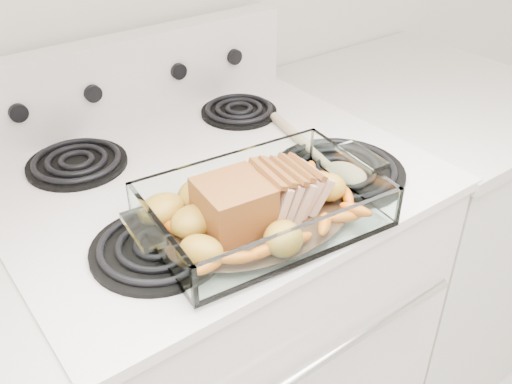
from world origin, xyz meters
TOP-DOWN VIEW (x-y plane):
  - electric_range at (0.00, 1.66)m, footprint 0.78×0.70m
  - counter_right at (0.67, 1.66)m, footprint 0.58×0.68m
  - baking_dish at (-0.02, 1.45)m, footprint 0.36×0.24m
  - pork_roast at (-0.04, 1.45)m, footprint 0.21×0.10m
  - roast_vegetables at (-0.03, 1.49)m, footprint 0.37×0.20m
  - wooden_spoon at (0.20, 1.54)m, footprint 0.08×0.31m

SIDE VIEW (x-z plane):
  - counter_right at x=0.67m, z-range 0.00..0.93m
  - electric_range at x=0.00m, z-range -0.08..1.04m
  - wooden_spoon at x=0.20m, z-range 0.93..0.96m
  - baking_dish at x=-0.02m, z-range 0.93..1.00m
  - roast_vegetables at x=-0.03m, z-range 0.95..1.00m
  - pork_roast at x=-0.04m, z-range 0.95..1.03m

